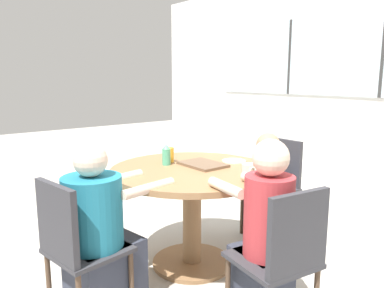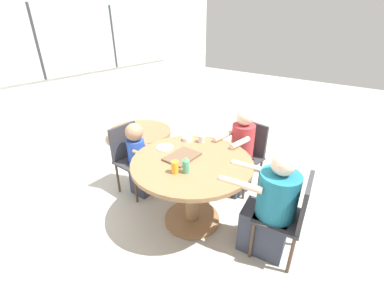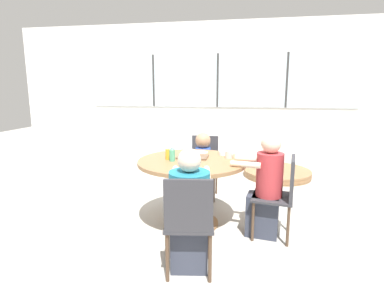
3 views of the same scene
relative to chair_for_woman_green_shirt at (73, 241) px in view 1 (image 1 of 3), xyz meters
name	(u,v)px [view 1 (image 1 of 3)]	position (x,y,z in m)	size (l,w,h in m)	color
ground_plane	(192,264)	(-0.15, 0.96, -0.51)	(16.00, 16.00, 0.00)	#B2ADA3
wall_back_with_windows	(383,76)	(-0.15, 3.78, 0.91)	(8.40, 0.08, 2.80)	silver
dining_table	(192,192)	(-0.15, 0.96, 0.06)	(1.20, 1.20, 0.75)	olive
chair_for_woman_green_shirt	(73,241)	(0.00, 0.00, 0.00)	(0.46, 0.46, 0.86)	#333338
chair_for_man_blue_shirt	(284,252)	(0.81, 0.82, 0.00)	(0.45, 0.45, 0.86)	#333338
chair_for_toddler	(277,178)	(-0.15, 1.93, 0.00)	(0.40, 0.40, 0.86)	#333338
person_woman_green_shirt	(100,240)	(-0.03, 0.17, -0.05)	(0.43, 0.67, 1.05)	#333847
person_man_blue_shirt	(264,242)	(0.65, 0.84, -0.01)	(0.53, 0.34, 1.09)	#333847
person_toddler	(265,186)	(-0.15, 1.77, -0.05)	(0.23, 0.40, 0.94)	#333847
food_tray_dark	(203,164)	(-0.16, 1.07, 0.25)	(0.34, 0.25, 0.02)	brown
coffee_mug	(248,170)	(0.25, 1.13, 0.28)	(0.09, 0.08, 0.08)	beige
sippy_cup	(166,155)	(-0.35, 0.87, 0.32)	(0.07, 0.07, 0.16)	#4CA57F
juice_glass	(170,155)	(-0.42, 0.95, 0.30)	(0.07, 0.07, 0.12)	gold
bowl_white_shallow	(255,167)	(0.17, 1.28, 0.26)	(0.11, 0.11, 0.04)	silver
plate_tortillas	(234,161)	(-0.12, 1.35, 0.25)	(0.19, 0.19, 0.01)	beige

